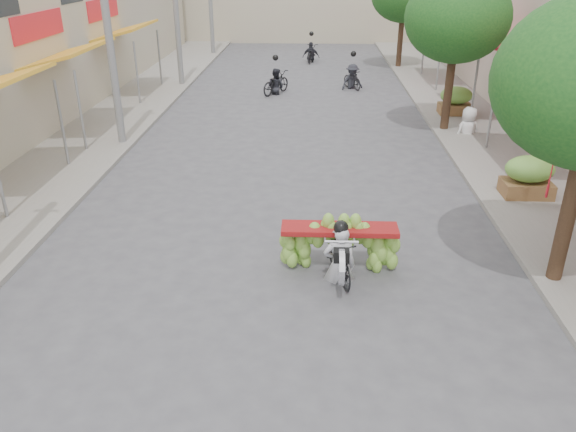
# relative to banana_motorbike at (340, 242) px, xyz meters

# --- Properties ---
(sidewalk_left) EXTENTS (4.00, 60.00, 0.12)m
(sidewalk_left) POSITION_rel_banana_motorbike_xyz_m (-8.34, 10.87, -0.65)
(sidewalk_left) COLOR gray
(sidewalk_left) RESTS_ON ground
(sidewalk_right) EXTENTS (4.00, 60.00, 0.12)m
(sidewalk_right) POSITION_rel_banana_motorbike_xyz_m (5.66, 10.87, -0.65)
(sidewalk_right) COLOR gray
(sidewalk_right) RESTS_ON ground
(utility_pole_mid) EXTENTS (0.60, 0.24, 8.00)m
(utility_pole_mid) POSITION_rel_banana_motorbike_xyz_m (-6.74, 7.87, 3.32)
(utility_pole_mid) COLOR slate
(utility_pole_mid) RESTS_ON ground
(street_tree_mid) EXTENTS (3.40, 3.40, 5.25)m
(street_tree_mid) POSITION_rel_banana_motorbike_xyz_m (4.06, 9.87, 3.07)
(street_tree_mid) COLOR #3A2719
(street_tree_mid) RESTS_ON ground
(produce_crate_mid) EXTENTS (1.20, 0.88, 1.16)m
(produce_crate_mid) POSITION_rel_banana_motorbike_xyz_m (4.86, 3.87, 0.00)
(produce_crate_mid) COLOR brown
(produce_crate_mid) RESTS_ON ground
(produce_crate_far) EXTENTS (1.20, 0.88, 1.16)m
(produce_crate_far) POSITION_rel_banana_motorbike_xyz_m (4.86, 11.87, 0.00)
(produce_crate_far) COLOR brown
(produce_crate_far) RESTS_ON ground
(banana_motorbike) EXTENTS (2.24, 1.77, 2.11)m
(banana_motorbike) POSITION_rel_banana_motorbike_xyz_m (0.00, 0.00, 0.00)
(banana_motorbike) COLOR black
(banana_motorbike) RESTS_ON ground
(market_umbrella) EXTENTS (2.38, 2.38, 1.88)m
(market_umbrella) POSITION_rel_banana_motorbike_xyz_m (4.78, 2.41, 1.83)
(market_umbrella) COLOR red
(market_umbrella) RESTS_ON ground
(pedestrian) EXTENTS (1.01, 0.80, 1.80)m
(pedestrian) POSITION_rel_banana_motorbike_xyz_m (4.74, 9.32, 0.31)
(pedestrian) COLOR white
(pedestrian) RESTS_ON ground
(bg_motorbike_a) EXTENTS (1.46, 1.87, 1.95)m
(bg_motorbike_a) POSITION_rel_banana_motorbike_xyz_m (-2.21, 15.43, 0.02)
(bg_motorbike_a) COLOR black
(bg_motorbike_a) RESTS_ON ground
(bg_motorbike_b) EXTENTS (1.19, 1.52, 1.95)m
(bg_motorbike_b) POSITION_rel_banana_motorbike_xyz_m (1.24, 16.60, 0.17)
(bg_motorbike_b) COLOR black
(bg_motorbike_b) RESTS_ON ground
(bg_motorbike_c) EXTENTS (1.04, 1.75, 1.95)m
(bg_motorbike_c) POSITION_rel_banana_motorbike_xyz_m (-0.69, 23.51, 0.08)
(bg_motorbike_c) COLOR black
(bg_motorbike_c) RESTS_ON ground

